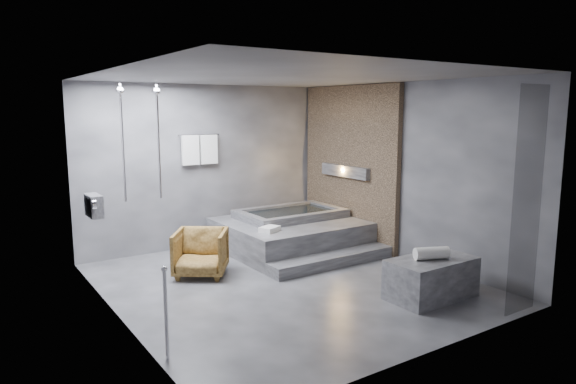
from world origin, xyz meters
TOP-DOWN VIEW (x-y plane):
  - room at (0.40, 0.24)m, footprint 5.00×5.04m
  - tub_deck at (1.05, 1.45)m, footprint 2.20×2.00m
  - tub_step at (1.05, 0.27)m, footprint 2.20×0.36m
  - concrete_bench at (1.25, -1.48)m, footprint 1.14×0.63m
  - driftwood_chair at (-0.82, 0.97)m, footprint 1.01×1.02m
  - rolled_towel at (1.22, -1.49)m, footprint 0.46×0.32m
  - deck_towel at (0.33, 0.94)m, footprint 0.36×0.32m

SIDE VIEW (x-z plane):
  - tub_step at x=1.05m, z-range 0.00..0.18m
  - tub_deck at x=1.05m, z-range 0.00..0.50m
  - concrete_bench at x=1.25m, z-range 0.00..0.51m
  - driftwood_chair at x=-0.82m, z-range 0.00..0.67m
  - deck_towel at x=0.33m, z-range 0.50..0.58m
  - rolled_towel at x=1.22m, z-range 0.51..0.67m
  - room at x=0.40m, z-range 0.32..3.14m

